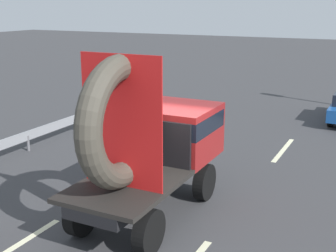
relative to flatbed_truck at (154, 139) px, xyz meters
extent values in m
plane|color=#38383A|center=(0.06, 0.07, -1.82)|extent=(120.00, 120.00, 0.00)
cylinder|color=black|center=(-0.85, 1.13, -1.35)|extent=(0.28, 0.95, 0.95)
cylinder|color=black|center=(0.85, 1.13, -1.35)|extent=(0.28, 0.95, 0.95)
cylinder|color=black|center=(-0.85, -1.82, -1.35)|extent=(0.28, 0.95, 0.95)
cylinder|color=black|center=(0.85, -1.82, -1.35)|extent=(0.28, 0.95, 0.95)
cube|color=black|center=(0.00, -0.28, -0.89)|extent=(1.30, 4.78, 0.25)
cube|color=maroon|center=(0.00, 1.13, -0.09)|extent=(2.00, 1.96, 1.35)
cube|color=black|center=(0.00, 1.08, 0.21)|extent=(2.02, 1.86, 0.44)
cube|color=black|center=(0.00, -1.26, -0.71)|extent=(2.00, 2.82, 0.10)
cube|color=black|center=(0.00, 0.10, -0.11)|extent=(1.80, 0.08, 1.10)
torus|color=#474238|center=(0.00, -1.41, 0.74)|extent=(0.54, 2.82, 2.82)
cube|color=red|center=(0.00, -1.41, 0.74)|extent=(1.90, 0.03, 2.82)
cylinder|color=black|center=(2.80, 10.14, -1.52)|extent=(0.21, 0.61, 0.61)
cube|color=gray|center=(-6.10, 3.47, -1.27)|extent=(0.06, 11.18, 0.32)
cylinder|color=slate|center=(-6.10, 2.07, -1.55)|extent=(0.10, 0.10, 0.55)
cylinder|color=slate|center=(-6.10, 4.86, -1.55)|extent=(0.10, 0.10, 0.55)
cylinder|color=slate|center=(-6.10, 7.66, -1.55)|extent=(0.10, 0.10, 0.55)
cube|color=beige|center=(-1.77, -2.63, -1.82)|extent=(0.16, 2.14, 0.01)
cube|color=beige|center=(-1.77, 5.87, -1.82)|extent=(0.16, 2.10, 0.01)
cube|color=beige|center=(1.77, 6.14, -1.82)|extent=(0.16, 2.84, 0.01)
camera|label=1|loc=(4.89, -8.97, 3.10)|focal=48.04mm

